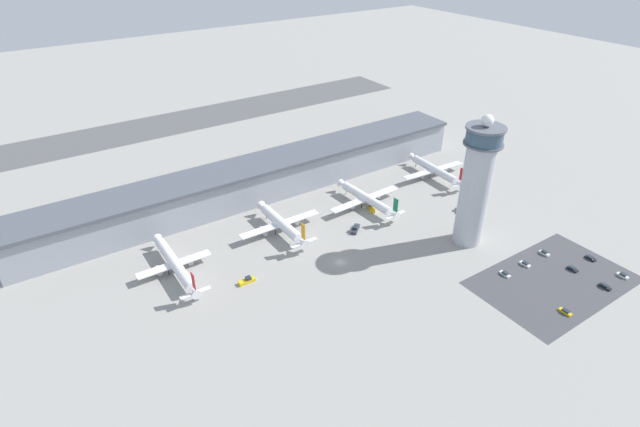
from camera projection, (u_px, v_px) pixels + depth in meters
ground_plane at (340, 262)px, 207.67m from camera, size 1000.00×1000.00×0.00m
terminal_building at (260, 179)px, 252.88m from camera, size 237.41×25.00×18.56m
runway_strip at (177, 122)px, 348.02m from camera, size 356.11×44.00×0.01m
control_tower at (476, 183)px, 206.97m from camera, size 15.90×15.90×58.38m
parking_lot_surface at (553, 281)px, 196.92m from camera, size 64.00×40.00×0.01m
airplane_gate_alpha at (175, 264)px, 199.61m from camera, size 30.44×45.33×13.10m
airplane_gate_bravo at (281, 224)px, 224.74m from camera, size 39.72×40.30×14.39m
airplane_gate_charlie at (367, 199)px, 245.27m from camera, size 41.19×42.39×13.25m
airplane_gate_delta at (435, 170)px, 272.75m from camera, size 39.84×41.80×13.46m
service_truck_catering at (372, 207)px, 244.70m from camera, size 6.37×8.04×2.70m
service_truck_fuel at (355, 229)px, 228.00m from camera, size 7.46×6.71×2.62m
service_truck_baggage at (247, 281)px, 195.73m from camera, size 6.78×2.29×2.44m
service_truck_water at (461, 209)px, 243.33m from camera, size 6.09×5.74×3.10m
car_silver_sedan at (623, 276)px, 198.99m from camera, size 1.81×4.42×1.48m
car_white_wagon at (505, 274)px, 199.93m from camera, size 1.99×4.62×1.39m
car_yellow_taxi at (565, 312)px, 180.85m from camera, size 1.74×4.75×1.39m
car_grey_coupe at (572, 269)px, 202.74m from camera, size 1.97×4.30×1.42m
car_red_hatchback at (544, 253)px, 212.17m from camera, size 1.89×4.50×1.57m
car_blue_compact at (590, 258)px, 209.16m from camera, size 2.06×4.49×1.37m
car_maroon_suv at (525, 264)px, 205.59m from camera, size 2.05×4.52×1.46m
car_green_van at (605, 287)px, 193.06m from camera, size 1.80×4.70×1.49m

